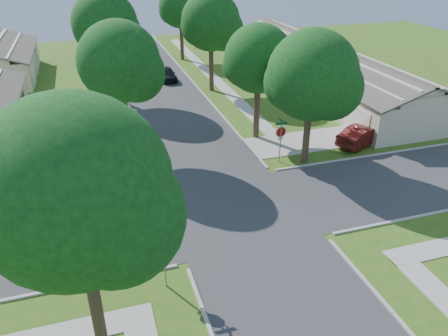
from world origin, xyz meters
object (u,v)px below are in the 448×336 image
at_px(car_curb_east, 167,74).
at_px(stop_sign_ne, 281,134).
at_px(tree_e_far, 181,8).
at_px(car_curb_west, 126,63).
at_px(stop_sign_sw, 163,248).
at_px(car_driveway, 362,135).
at_px(house_ne_far, 284,50).
at_px(tree_w_near, 120,66).
at_px(tree_e_mid, 211,24).
at_px(house_ne_near, 373,95).
at_px(tree_sw_corner, 78,198).
at_px(tree_e_near, 259,62).
at_px(tree_ne_corner, 313,80).
at_px(tree_w_far, 99,16).
at_px(tree_w_mid, 106,27).

bearing_deg(car_curb_east, stop_sign_ne, -82.59).
height_order(tree_e_far, car_curb_west, tree_e_far).
bearing_deg(stop_sign_sw, stop_sign_ne, 45.00).
xyz_separation_m(car_driveway, car_curb_east, (-10.30, 20.21, -0.04)).
bearing_deg(house_ne_far, tree_w_near, -135.91).
distance_m(stop_sign_sw, tree_e_mid, 27.71).
height_order(tree_e_far, tree_w_near, tree_w_near).
relative_size(stop_sign_ne, house_ne_near, 0.22).
height_order(stop_sign_ne, tree_w_near, tree_w_near).
height_order(tree_w_near, tree_sw_corner, tree_sw_corner).
bearing_deg(tree_w_near, tree_e_far, 69.40).
distance_m(tree_e_near, tree_e_far, 25.00).
distance_m(tree_w_near, tree_ne_corner, 12.02).
bearing_deg(tree_e_mid, tree_w_far, 125.90).
bearing_deg(tree_sw_corner, car_curb_west, 82.51).
relative_size(tree_e_far, house_ne_far, 0.64).
xyz_separation_m(stop_sign_ne, tree_ne_corner, (1.66, -0.49, 3.56)).
height_order(stop_sign_ne, tree_ne_corner, tree_ne_corner).
bearing_deg(tree_w_near, house_ne_near, 5.51).
relative_size(stop_sign_ne, car_curb_east, 0.75).
height_order(stop_sign_ne, car_curb_west, stop_sign_ne).
bearing_deg(stop_sign_sw, tree_w_far, 89.93).
bearing_deg(tree_e_far, tree_sw_corner, -106.56).
bearing_deg(car_curb_west, car_curb_east, 113.91).
height_order(stop_sign_sw, stop_sign_ne, same).
bearing_deg(tree_w_near, car_driveway, -12.25).
height_order(tree_e_mid, car_curb_east, tree_e_mid).
height_order(stop_sign_sw, tree_w_mid, tree_w_mid).
bearing_deg(house_ne_far, tree_ne_corner, -111.23).
distance_m(stop_sign_ne, car_driveway, 6.97).
relative_size(stop_sign_ne, car_driveway, 0.69).
relative_size(tree_w_far, tree_ne_corner, 0.93).
xyz_separation_m(tree_e_near, house_ne_far, (11.24, 19.99, -4.13)).
bearing_deg(stop_sign_ne, car_curb_west, 104.62).
xyz_separation_m(tree_w_far, house_ne_far, (20.64, -5.01, -3.99)).
xyz_separation_m(tree_e_far, car_driveway, (6.75, -28.51, -5.27)).
relative_size(tree_e_far, tree_ne_corner, 1.01).
bearing_deg(tree_w_near, stop_sign_ne, -24.74).
bearing_deg(tree_w_far, house_ne_far, -13.64).
bearing_deg(car_curb_west, tree_e_near, 100.69).
bearing_deg(car_curb_east, tree_w_far, 123.16).
distance_m(tree_e_far, tree_w_mid, 16.05).
xyz_separation_m(tree_e_mid, tree_w_far, (-9.41, 13.00, -0.75)).
distance_m(tree_w_near, car_driveway, 17.38).
relative_size(house_ne_far, car_driveway, 3.15).
bearing_deg(house_ne_near, stop_sign_ne, -150.86).
bearing_deg(tree_w_far, tree_e_far, 0.00).
height_order(tree_e_near, tree_e_far, tree_e_far).
relative_size(stop_sign_sw, tree_w_far, 0.37).
xyz_separation_m(tree_w_near, tree_w_far, (-0.01, 25.00, -0.61)).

